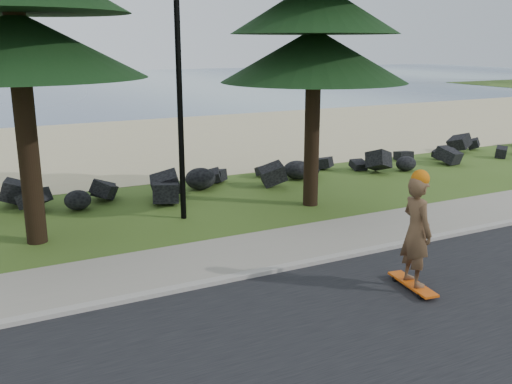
# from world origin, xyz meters

# --- Properties ---
(ground) EXTENTS (160.00, 160.00, 0.00)m
(ground) POSITION_xyz_m (0.00, 0.00, 0.00)
(ground) COLOR #3B571B
(ground) RESTS_ON ground
(road) EXTENTS (160.00, 7.00, 0.02)m
(road) POSITION_xyz_m (0.00, -4.50, 0.01)
(road) COLOR black
(road) RESTS_ON ground
(kerb) EXTENTS (160.00, 0.20, 0.10)m
(kerb) POSITION_xyz_m (0.00, -0.90, 0.05)
(kerb) COLOR #A59E95
(kerb) RESTS_ON ground
(sidewalk) EXTENTS (160.00, 2.00, 0.08)m
(sidewalk) POSITION_xyz_m (0.00, 0.20, 0.04)
(sidewalk) COLOR #9E9384
(sidewalk) RESTS_ON ground
(beach_sand) EXTENTS (160.00, 15.00, 0.01)m
(beach_sand) POSITION_xyz_m (0.00, 14.50, 0.01)
(beach_sand) COLOR tan
(beach_sand) RESTS_ON ground
(ocean) EXTENTS (160.00, 58.00, 0.01)m
(ocean) POSITION_xyz_m (0.00, 51.00, 0.00)
(ocean) COLOR #3E5777
(ocean) RESTS_ON ground
(seawall_boulders) EXTENTS (60.00, 2.40, 1.10)m
(seawall_boulders) POSITION_xyz_m (0.00, 5.60, 0.00)
(seawall_boulders) COLOR black
(seawall_boulders) RESTS_ON ground
(lamp_post) EXTENTS (0.25, 0.14, 8.14)m
(lamp_post) POSITION_xyz_m (0.00, 3.20, 4.13)
(lamp_post) COLOR black
(lamp_post) RESTS_ON ground
(skateboarder) EXTENTS (0.56, 1.20, 2.18)m
(skateboarder) POSITION_xyz_m (2.17, -2.72, 1.10)
(skateboarder) COLOR #D14F0C
(skateboarder) RESTS_ON ground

